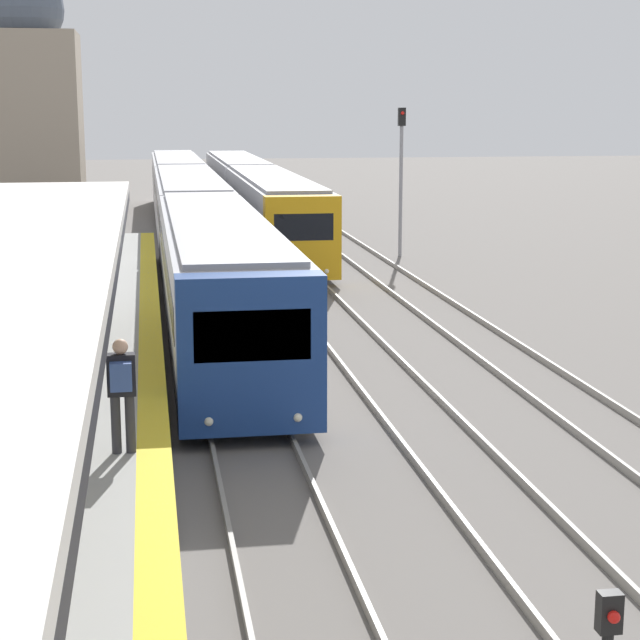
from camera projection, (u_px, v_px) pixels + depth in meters
person_on_platform at (122, 387)px, 15.05m from camera, size 0.40×0.40×1.66m
train_near at (190, 211)px, 42.65m from camera, size 2.60×50.43×3.17m
train_far at (253, 195)px, 50.81m from camera, size 2.52×33.39×3.14m
signal_mast_far at (401, 165)px, 41.84m from camera, size 0.28×0.29×5.82m
distant_domed_building at (29, 101)px, 58.41m from camera, size 5.44×5.44×13.07m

